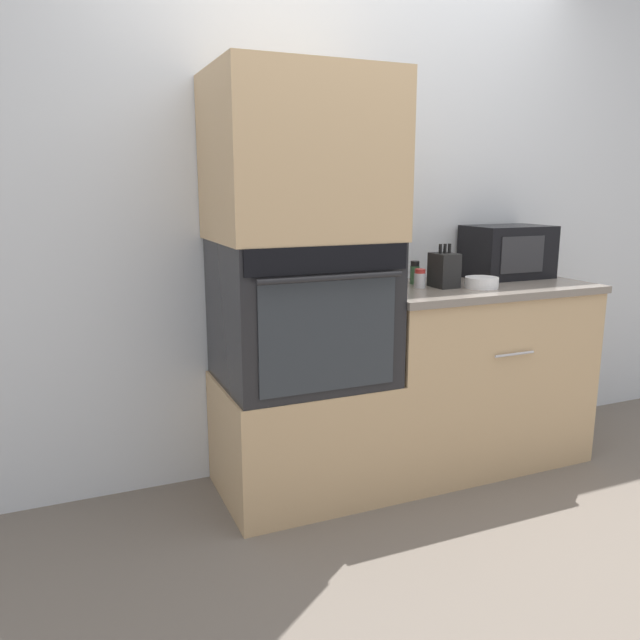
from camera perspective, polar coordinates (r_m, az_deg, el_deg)
name	(u,v)px	position (r m, az deg, el deg)	size (l,w,h in m)	color
ground_plane	(404,503)	(2.96, 7.68, -16.25)	(12.00, 12.00, 0.00)	#6B6056
wall_back	(346,217)	(3.17, 2.43, 9.37)	(8.00, 0.05, 2.50)	silver
oven_cabinet_base	(302,435)	(2.94, -1.62, -10.51)	(0.75, 0.60, 0.54)	tan
wall_oven	(302,311)	(2.76, -1.67, 0.81)	(0.72, 0.64, 0.63)	black
oven_cabinet_upper	(301,157)	(2.71, -1.79, 14.64)	(0.75, 0.60, 0.69)	tan
counter_unit	(471,373)	(3.31, 13.67, -4.70)	(1.15, 0.63, 0.92)	tan
microwave	(507,252)	(3.48, 16.75, 6.01)	(0.43, 0.30, 0.27)	black
knife_block	(444,270)	(3.07, 11.27, 4.52)	(0.10, 0.14, 0.21)	black
bowl	(482,282)	(3.10, 14.56, 3.34)	(0.16, 0.16, 0.05)	white
condiment_jar_near	(420,279)	(3.04, 9.12, 3.76)	(0.06, 0.06, 0.09)	silver
condiment_jar_mid	(415,273)	(3.15, 8.65, 4.29)	(0.05, 0.05, 0.12)	#427047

